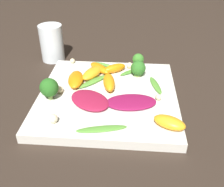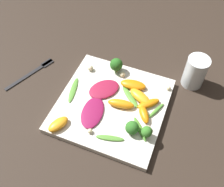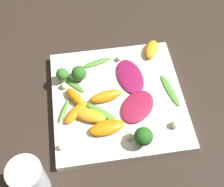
{
  "view_description": "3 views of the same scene",
  "coord_description": "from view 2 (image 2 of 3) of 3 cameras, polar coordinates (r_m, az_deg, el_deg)",
  "views": [
    {
      "loc": [
        -0.05,
        0.47,
        0.33
      ],
      "look_at": [
        -0.01,
        0.02,
        0.03
      ],
      "focal_mm": 42.0,
      "sensor_mm": 36.0,
      "label": 1
    },
    {
      "loc": [
        -0.38,
        -0.15,
        0.62
      ],
      "look_at": [
        0.02,
        0.01,
        0.04
      ],
      "focal_mm": 42.0,
      "sensor_mm": 36.0,
      "label": 2
    },
    {
      "loc": [
        0.37,
        -0.07,
        0.61
      ],
      "look_at": [
        -0.01,
        -0.01,
        0.03
      ],
      "focal_mm": 50.0,
      "sensor_mm": 36.0,
      "label": 3
    }
  ],
  "objects": [
    {
      "name": "macadamia_nut_4",
      "position": [
        0.67,
        -4.83,
        -8.16
      ],
      "size": [
        0.01,
        0.01,
        0.01
      ],
      "color": "beige",
      "rests_on": "plate"
    },
    {
      "name": "plate",
      "position": [
        0.73,
        -0.02,
        -2.52
      ],
      "size": [
        0.29,
        0.29,
        0.02
      ],
      "color": "silver",
      "rests_on": "ground_plane"
    },
    {
      "name": "arugula_sprig_4",
      "position": [
        0.67,
        -0.47,
        -9.67
      ],
      "size": [
        0.03,
        0.07,
        0.01
      ],
      "color": "#518E33",
      "rests_on": "plate"
    },
    {
      "name": "orange_segment_3",
      "position": [
        0.71,
        2.04,
        -2.08
      ],
      "size": [
        0.04,
        0.08,
        0.02
      ],
      "color": "orange",
      "rests_on": "plate"
    },
    {
      "name": "orange_segment_5",
      "position": [
        0.69,
        -11.62,
        -6.56
      ],
      "size": [
        0.07,
        0.05,
        0.02
      ],
      "color": "orange",
      "rests_on": "plate"
    },
    {
      "name": "radicchio_leaf_0",
      "position": [
        0.75,
        -1.75,
        0.95
      ],
      "size": [
        0.11,
        0.11,
        0.01
      ],
      "color": "maroon",
      "rests_on": "plate"
    },
    {
      "name": "broccoli_floret_1",
      "position": [
        0.66,
        7.55,
        -8.29
      ],
      "size": [
        0.03,
        0.03,
        0.04
      ],
      "color": "#84AD5B",
      "rests_on": "plate"
    },
    {
      "name": "fork",
      "position": [
        0.86,
        -16.47,
        4.82
      ],
      "size": [
        0.17,
        0.08,
        0.01
      ],
      "color": "#262628",
      "rests_on": "ground_plane"
    },
    {
      "name": "radicchio_leaf_1",
      "position": [
        0.71,
        -4.27,
        -4.1
      ],
      "size": [
        0.11,
        0.07,
        0.01
      ],
      "color": "maroon",
      "rests_on": "plate"
    },
    {
      "name": "orange_segment_0",
      "position": [
        0.73,
        6.18,
        -0.7
      ],
      "size": [
        0.06,
        0.08,
        0.02
      ],
      "color": "orange",
      "rests_on": "plate"
    },
    {
      "name": "arugula_sprig_2",
      "position": [
        0.76,
        -8.48,
        0.67
      ],
      "size": [
        0.09,
        0.04,
        0.0
      ],
      "color": "#518E33",
      "rests_on": "plate"
    },
    {
      "name": "broccoli_floret_0",
      "position": [
        0.78,
        0.94,
        6.29
      ],
      "size": [
        0.04,
        0.04,
        0.05
      ],
      "color": "#7A9E51",
      "rests_on": "plate"
    },
    {
      "name": "orange_segment_1",
      "position": [
        0.75,
        4.64,
        1.93
      ],
      "size": [
        0.04,
        0.08,
        0.02
      ],
      "color": "orange",
      "rests_on": "plate"
    },
    {
      "name": "orange_segment_4",
      "position": [
        0.72,
        7.94,
        -2.22
      ],
      "size": [
        0.06,
        0.06,
        0.02
      ],
      "color": "orange",
      "rests_on": "plate"
    },
    {
      "name": "arugula_sprig_3",
      "position": [
        0.72,
        9.61,
        -3.65
      ],
      "size": [
        0.06,
        0.03,
        0.01
      ],
      "color": "#518E33",
      "rests_on": "plate"
    },
    {
      "name": "arugula_sprig_0",
      "position": [
        0.74,
        3.96,
        -0.71
      ],
      "size": [
        0.07,
        0.07,
        0.01
      ],
      "color": "#518E33",
      "rests_on": "plate"
    },
    {
      "name": "macadamia_nut_1",
      "position": [
        0.8,
        -4.74,
        5.54
      ],
      "size": [
        0.02,
        0.02,
        0.02
      ],
      "color": "beige",
      "rests_on": "plate"
    },
    {
      "name": "arugula_sprig_1",
      "position": [
        0.68,
        6.1,
        -7.69
      ],
      "size": [
        0.07,
        0.06,
        0.01
      ],
      "color": "#47842D",
      "rests_on": "plate"
    },
    {
      "name": "drinking_glass",
      "position": [
        0.79,
        17.65,
        4.52
      ],
      "size": [
        0.06,
        0.06,
        0.1
      ],
      "color": "white",
      "rests_on": "ground_plane"
    },
    {
      "name": "broccoli_floret_2",
      "position": [
        0.66,
        4.4,
        -7.46
      ],
      "size": [
        0.04,
        0.04,
        0.04
      ],
      "color": "#7A9E51",
      "rests_on": "plate"
    },
    {
      "name": "macadamia_nut_3",
      "position": [
        0.68,
        7.88,
        -7.5
      ],
      "size": [
        0.02,
        0.02,
        0.02
      ],
      "color": "beige",
      "rests_on": "plate"
    },
    {
      "name": "macadamia_nut_0",
      "position": [
        0.77,
        12.22,
        1.16
      ],
      "size": [
        0.01,
        0.01,
        0.01
      ],
      "color": "beige",
      "rests_on": "plate"
    },
    {
      "name": "orange_segment_2",
      "position": [
        0.7,
        6.96,
        -4.45
      ],
      "size": [
        0.06,
        0.05,
        0.02
      ],
      "color": "orange",
      "rests_on": "plate"
    },
    {
      "name": "macadamia_nut_2",
      "position": [
        0.78,
        2.28,
        4.14
      ],
      "size": [
        0.02,
        0.02,
        0.02
      ],
      "color": "beige",
      "rests_on": "plate"
    },
    {
      "name": "ground_plane",
      "position": [
        0.74,
        -0.02,
        -2.94
      ],
      "size": [
        2.4,
        2.4,
        0.0
      ],
      "primitive_type": "plane",
      "color": "#2D231C"
    }
  ]
}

